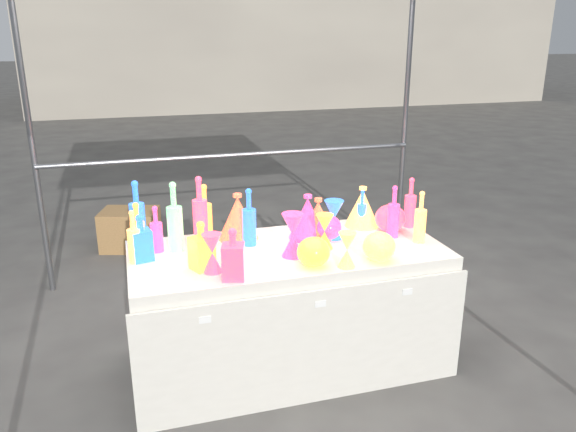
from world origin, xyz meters
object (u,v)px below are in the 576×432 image
object	(u,v)px
display_table	(288,308)
hourglass_0	(212,253)
decanter_0	(201,245)
globe_0	(313,253)
bottle_0	(205,211)
lampshade_0	(318,218)
cardboard_box_closed	(130,229)

from	to	relation	value
display_table	hourglass_0	bearing A→B (deg)	-157.98
decanter_0	globe_0	world-z (taller)	decanter_0
bottle_0	lampshade_0	distance (m)	0.68
display_table	cardboard_box_closed	xyz separation A→B (m)	(-0.87, 2.27, -0.19)
display_table	bottle_0	bearing A→B (deg)	141.21
hourglass_0	globe_0	world-z (taller)	hourglass_0
decanter_0	hourglass_0	world-z (taller)	decanter_0
bottle_0	globe_0	bearing A→B (deg)	-51.40
display_table	decanter_0	size ratio (longest dim) A/B	6.92
hourglass_0	bottle_0	bearing A→B (deg)	85.43
bottle_0	lampshade_0	xyz separation A→B (m)	(0.65, -0.20, -0.04)
lampshade_0	hourglass_0	bearing A→B (deg)	-130.78
cardboard_box_closed	hourglass_0	xyz separation A→B (m)	(0.41, -2.46, 0.67)
cardboard_box_closed	hourglass_0	distance (m)	2.58
display_table	bottle_0	size ratio (longest dim) A/B	5.52
display_table	bottle_0	distance (m)	0.77
display_table	bottle_0	xyz separation A→B (m)	(-0.42, 0.34, 0.54)
hourglass_0	globe_0	distance (m)	0.53
bottle_0	decanter_0	distance (m)	0.49
decanter_0	globe_0	xyz separation A→B (m)	(0.57, -0.13, -0.06)
cardboard_box_closed	bottle_0	size ratio (longest dim) A/B	1.52
display_table	lampshade_0	distance (m)	0.57
display_table	bottle_0	world-z (taller)	bottle_0
display_table	cardboard_box_closed	size ratio (longest dim) A/B	3.63
decanter_0	lampshade_0	distance (m)	0.79
lampshade_0	globe_0	bearing A→B (deg)	-88.67
cardboard_box_closed	lampshade_0	xyz separation A→B (m)	(1.10, -2.12, 0.69)
decanter_0	lampshade_0	world-z (taller)	decanter_0
bottle_0	lampshade_0	size ratio (longest dim) A/B	1.34
cardboard_box_closed	globe_0	bearing A→B (deg)	-53.11
display_table	decanter_0	distance (m)	0.74
hourglass_0	lampshade_0	size ratio (longest dim) A/B	0.84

